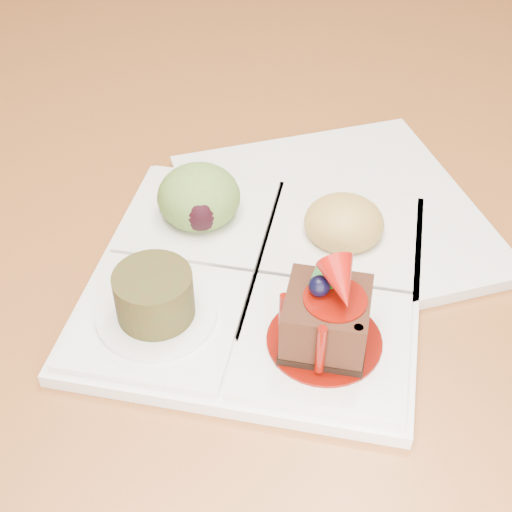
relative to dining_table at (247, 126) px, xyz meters
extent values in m
plane|color=brown|center=(0.00, 0.00, -0.68)|extent=(6.00, 6.00, 0.00)
cube|color=#9D5528|center=(0.00, 0.00, 0.05)|extent=(1.00, 1.80, 0.04)
cylinder|color=#9D5528|center=(-0.44, 0.84, -0.33)|extent=(0.06, 0.06, 0.71)
cylinder|color=#9D5528|center=(0.44, 0.84, -0.33)|extent=(0.06, 0.06, 0.71)
cube|color=white|center=(-0.03, -0.36, 0.07)|extent=(0.35, 0.35, 0.01)
cube|color=white|center=(0.01, -0.45, 0.08)|extent=(0.16, 0.16, 0.01)
cube|color=white|center=(-0.12, -0.40, 0.08)|extent=(0.16, 0.16, 0.01)
cube|color=white|center=(-0.08, -0.28, 0.08)|extent=(0.16, 0.16, 0.01)
cube|color=white|center=(0.05, -0.32, 0.08)|extent=(0.16, 0.16, 0.01)
cylinder|color=#660A03|center=(0.01, -0.45, 0.09)|extent=(0.09, 0.09, 0.00)
cube|color=black|center=(0.01, -0.45, 0.09)|extent=(0.08, 0.08, 0.01)
cube|color=#37180F|center=(0.01, -0.45, 0.11)|extent=(0.08, 0.08, 0.04)
cylinder|color=#660A03|center=(0.01, -0.45, 0.13)|extent=(0.05, 0.05, 0.00)
sphere|color=black|center=(0.00, -0.44, 0.14)|extent=(0.02, 0.02, 0.02)
cone|color=#9A0F09|center=(0.01, -0.45, 0.15)|extent=(0.03, 0.05, 0.04)
cube|color=#114714|center=(0.01, -0.43, 0.14)|extent=(0.01, 0.02, 0.01)
cube|color=#114714|center=(0.00, -0.43, 0.14)|extent=(0.02, 0.02, 0.01)
cylinder|color=#660A03|center=(0.00, -0.48, 0.11)|extent=(0.01, 0.01, 0.04)
cylinder|color=#660A03|center=(0.02, -0.48, 0.11)|extent=(0.01, 0.01, 0.04)
cylinder|color=#660A03|center=(-0.02, -0.44, 0.11)|extent=(0.01, 0.01, 0.04)
cylinder|color=white|center=(-0.12, -0.40, 0.09)|extent=(0.09, 0.09, 0.00)
cylinder|color=#412912|center=(-0.12, -0.40, 0.11)|extent=(0.06, 0.06, 0.04)
cylinder|color=#3F200D|center=(-0.12, -0.40, 0.12)|extent=(0.05, 0.05, 0.00)
ellipsoid|color=olive|center=(-0.08, -0.28, 0.10)|extent=(0.08, 0.08, 0.06)
ellipsoid|color=black|center=(-0.08, -0.30, 0.10)|extent=(0.04, 0.03, 0.03)
ellipsoid|color=#BC8E44|center=(0.05, -0.32, 0.09)|extent=(0.07, 0.07, 0.04)
cube|color=#D34E0F|center=(0.07, -0.32, 0.10)|extent=(0.02, 0.02, 0.01)
cube|color=#45781A|center=(0.05, -0.31, 0.10)|extent=(0.02, 0.02, 0.01)
cube|color=#D34E0F|center=(0.04, -0.30, 0.10)|extent=(0.02, 0.02, 0.01)
cube|color=#45781A|center=(0.03, -0.32, 0.10)|extent=(0.02, 0.02, 0.02)
cube|color=#D34E0F|center=(0.04, -0.33, 0.10)|extent=(0.02, 0.02, 0.01)
cube|color=#45781A|center=(0.05, -0.33, 0.10)|extent=(0.02, 0.02, 0.02)
cube|color=#D34E0F|center=(0.06, -0.33, 0.10)|extent=(0.02, 0.02, 0.01)
cube|color=white|center=(0.05, -0.28, 0.07)|extent=(0.30, 0.30, 0.01)
camera|label=1|loc=(-0.09, -0.79, 0.50)|focal=50.00mm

